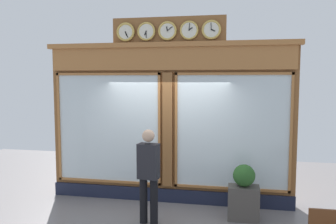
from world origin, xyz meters
The scene contains 4 objects.
shop_facade centered at (0.00, -0.12, 1.68)m, with size 5.17×0.42×3.80m.
pedestrian centered at (0.13, 1.14, 0.93)m, with size 0.39×0.27×1.69m.
planter_box centered at (-1.53, 0.63, 0.31)m, with size 0.56×0.36×0.62m, color #4C4742.
planter_shrub centered at (-1.53, 0.63, 0.82)m, with size 0.40×0.40×0.40m, color #285623.
Camera 1 is at (-1.32, 6.86, 2.56)m, focal length 36.69 mm.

